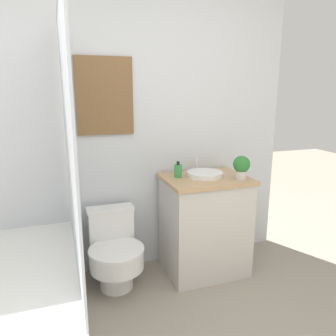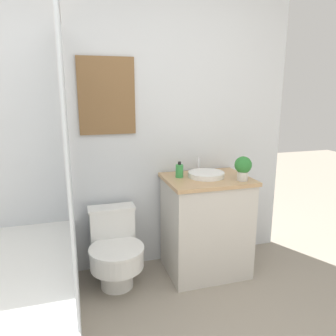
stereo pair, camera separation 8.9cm
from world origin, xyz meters
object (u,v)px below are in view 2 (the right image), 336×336
soap_bottle (179,171)px  potted_plant (243,167)px  sink (206,174)px  toilet (115,251)px

soap_bottle → potted_plant: size_ratio=0.68×
sink → soap_bottle: same height
sink → toilet: bearing=-179.1°
sink → potted_plant: 0.31m
sink → soap_bottle: (-0.21, 0.05, 0.03)m
toilet → potted_plant: 1.19m
sink → potted_plant: potted_plant is taller
sink → soap_bottle: size_ratio=2.55×
toilet → soap_bottle: (0.55, 0.06, 0.59)m
toilet → soap_bottle: 0.81m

